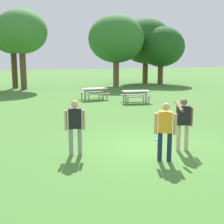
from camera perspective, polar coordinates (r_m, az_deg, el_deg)
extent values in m
plane|color=#447530|center=(9.84, 7.29, -6.63)|extent=(120.00, 120.00, 0.00)
cylinder|color=gray|center=(8.96, -7.74, -5.62)|extent=(0.13, 0.13, 0.82)
cylinder|color=gray|center=(8.97, -6.07, -5.57)|extent=(0.13, 0.13, 0.82)
cube|color=black|center=(8.80, -7.01, -1.21)|extent=(0.42, 0.30, 0.58)
sphere|color=tan|center=(8.72, -7.07, 1.53)|extent=(0.21, 0.21, 0.21)
cylinder|color=tan|center=(8.81, -8.69, -1.57)|extent=(0.09, 0.09, 0.58)
cylinder|color=tan|center=(8.81, -5.31, -1.48)|extent=(0.09, 0.09, 0.58)
cylinder|color=#B7AD93|center=(9.64, 13.83, -4.69)|extent=(0.13, 0.13, 0.82)
cylinder|color=#B7AD93|center=(9.54, 12.38, -4.77)|extent=(0.13, 0.13, 0.82)
cube|color=black|center=(9.43, 13.29, -0.62)|extent=(0.42, 0.30, 0.58)
sphere|color=brown|center=(9.36, 13.39, 1.93)|extent=(0.21, 0.21, 0.21)
cylinder|color=brown|center=(9.54, 14.73, -0.87)|extent=(0.09, 0.09, 0.58)
cylinder|color=brown|center=(9.03, 12.46, 1.13)|extent=(0.22, 0.58, 0.28)
cylinder|color=#1E234C|center=(8.56, 9.00, -6.42)|extent=(0.13, 0.13, 0.82)
cylinder|color=#1E234C|center=(8.56, 10.75, -6.48)|extent=(0.13, 0.13, 0.82)
cube|color=orange|center=(8.38, 10.02, -1.87)|extent=(0.44, 0.39, 0.58)
sphere|color=tan|center=(8.30, 10.11, 1.00)|extent=(0.21, 0.21, 0.21)
cylinder|color=tan|center=(8.40, 8.24, -2.14)|extent=(0.09, 0.09, 0.58)
cylinder|color=tan|center=(8.39, 11.79, -2.26)|extent=(0.09, 0.09, 0.58)
cylinder|color=#2D9EDB|center=(10.74, 8.83, -5.15)|extent=(0.30, 0.30, 0.03)
cube|color=#B2ADA3|center=(19.00, 4.55, 3.94)|extent=(1.81, 1.06, 0.06)
cube|color=#A49F96|center=(18.48, 5.01, 2.81)|extent=(1.72, 0.57, 0.05)
cube|color=#A49F96|center=(19.59, 4.09, 3.26)|extent=(1.72, 0.57, 0.05)
cylinder|color=#A49F96|center=(18.88, 2.59, 2.75)|extent=(0.11, 0.11, 0.71)
cylinder|color=#A49F96|center=(18.35, 3.01, 2.05)|extent=(0.09, 0.09, 0.41)
cylinder|color=#A49F96|center=(19.46, 2.19, 2.54)|extent=(0.09, 0.09, 0.41)
cylinder|color=#A49F96|center=(19.23, 6.44, 2.83)|extent=(0.11, 0.11, 0.71)
cylinder|color=#A49F96|center=(18.71, 6.96, 2.15)|extent=(0.09, 0.09, 0.41)
cylinder|color=#A49F96|center=(19.80, 5.94, 2.63)|extent=(0.09, 0.09, 0.41)
cube|color=#B2ADA3|center=(20.43, -3.40, 4.41)|extent=(1.78, 0.95, 0.06)
cube|color=#A49F96|center=(19.94, -2.69, 3.40)|extent=(1.72, 0.45, 0.05)
cube|color=#A49F96|center=(20.99, -4.05, 3.73)|extent=(1.72, 0.45, 0.05)
cylinder|color=#A49F96|center=(20.21, -5.09, 3.22)|extent=(0.11, 0.11, 0.71)
cylinder|color=#A49F96|center=(19.70, -4.43, 2.61)|extent=(0.09, 0.09, 0.41)
cylinder|color=#A49F96|center=(20.76, -5.71, 2.99)|extent=(0.09, 0.09, 0.41)
cylinder|color=#A49F96|center=(20.76, -1.72, 3.44)|extent=(0.11, 0.11, 0.71)
cylinder|color=#A49F96|center=(20.26, -0.99, 2.86)|extent=(0.09, 0.09, 0.41)
cylinder|color=#A49F96|center=(21.29, -2.41, 3.22)|extent=(0.09, 0.09, 0.41)
cylinder|color=#4C3823|center=(29.17, -17.91, 7.89)|extent=(0.51, 0.51, 3.69)
ellipsoid|color=#33702D|center=(29.22, -18.23, 13.55)|extent=(3.80, 3.80, 3.23)
cylinder|color=brown|center=(27.86, -16.41, 7.95)|extent=(0.54, 0.54, 3.76)
ellipsoid|color=#3D7A33|center=(27.92, -16.74, 14.32)|extent=(4.45, 4.45, 3.78)
cylinder|color=brown|center=(29.93, 0.77, 7.85)|extent=(0.57, 0.57, 3.07)
ellipsoid|color=#33702D|center=(29.95, 0.79, 13.61)|extent=(5.36, 5.36, 4.56)
cylinder|color=brown|center=(33.74, 6.28, 7.99)|extent=(0.58, 0.58, 2.96)
ellipsoid|color=#21511E|center=(33.76, 6.38, 13.12)|extent=(5.62, 5.62, 4.77)
cylinder|color=brown|center=(32.57, 9.11, 7.47)|extent=(0.55, 0.55, 2.55)
ellipsoid|color=#21511E|center=(32.55, 9.24, 12.06)|extent=(4.84, 4.84, 4.11)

